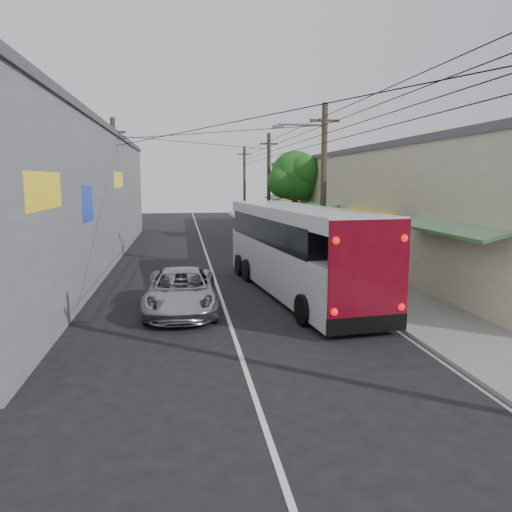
{
  "coord_description": "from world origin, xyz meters",
  "views": [
    {
      "loc": [
        -1.42,
        -9.94,
        4.48
      ],
      "look_at": [
        1.17,
        7.52,
        1.79
      ],
      "focal_mm": 35.0,
      "sensor_mm": 36.0,
      "label": 1
    }
  ],
  "objects_px": {
    "parked_suv": "(309,256)",
    "parked_car_far": "(263,231)",
    "pedestrian_near": "(323,250)",
    "pedestrian_far": "(357,251)",
    "jeepney": "(181,291)",
    "parked_car_mid": "(260,232)",
    "coach_bus": "(296,249)"
  },
  "relations": [
    {
      "from": "parked_suv",
      "to": "parked_car_far",
      "type": "bearing_deg",
      "value": 92.78
    },
    {
      "from": "parked_car_far",
      "to": "pedestrian_near",
      "type": "distance_m",
      "value": 12.88
    },
    {
      "from": "pedestrian_near",
      "to": "pedestrian_far",
      "type": "bearing_deg",
      "value": -166.87
    },
    {
      "from": "parked_suv",
      "to": "pedestrian_far",
      "type": "relative_size",
      "value": 4.32
    },
    {
      "from": "jeepney",
      "to": "pedestrian_far",
      "type": "distance_m",
      "value": 12.03
    },
    {
      "from": "jeepney",
      "to": "parked_car_mid",
      "type": "xyz_separation_m",
      "value": [
        5.61,
        18.18,
        0.07
      ]
    },
    {
      "from": "parked_suv",
      "to": "parked_car_mid",
      "type": "relative_size",
      "value": 1.3
    },
    {
      "from": "parked_car_mid",
      "to": "pedestrian_near",
      "type": "relative_size",
      "value": 2.6
    },
    {
      "from": "jeepney",
      "to": "pedestrian_far",
      "type": "height_order",
      "value": "pedestrian_far"
    },
    {
      "from": "coach_bus",
      "to": "parked_car_mid",
      "type": "relative_size",
      "value": 2.64
    },
    {
      "from": "coach_bus",
      "to": "parked_car_mid",
      "type": "height_order",
      "value": "coach_bus"
    },
    {
      "from": "pedestrian_near",
      "to": "parked_car_far",
      "type": "bearing_deg",
      "value": -91.21
    },
    {
      "from": "coach_bus",
      "to": "parked_car_mid",
      "type": "xyz_separation_m",
      "value": [
        1.12,
        16.08,
        -1.0
      ]
    },
    {
      "from": "jeepney",
      "to": "parked_car_far",
      "type": "bearing_deg",
      "value": 74.15
    },
    {
      "from": "coach_bus",
      "to": "jeepney",
      "type": "relative_size",
      "value": 2.36
    },
    {
      "from": "parked_suv",
      "to": "parked_car_mid",
      "type": "xyz_separation_m",
      "value": [
        -0.5,
        12.08,
        -0.08
      ]
    },
    {
      "from": "parked_suv",
      "to": "pedestrian_near",
      "type": "xyz_separation_m",
      "value": [
        0.98,
        1.08,
        0.14
      ]
    },
    {
      "from": "jeepney",
      "to": "pedestrian_far",
      "type": "relative_size",
      "value": 3.72
    },
    {
      "from": "pedestrian_near",
      "to": "parked_car_mid",
      "type": "bearing_deg",
      "value": -87.94
    },
    {
      "from": "parked_suv",
      "to": "parked_car_far",
      "type": "relative_size",
      "value": 1.5
    },
    {
      "from": "coach_bus",
      "to": "pedestrian_far",
      "type": "xyz_separation_m",
      "value": [
        4.61,
        5.76,
        -0.98
      ]
    },
    {
      "from": "jeepney",
      "to": "parked_car_mid",
      "type": "height_order",
      "value": "parked_car_mid"
    },
    {
      "from": "jeepney",
      "to": "parked_car_mid",
      "type": "distance_m",
      "value": 19.02
    },
    {
      "from": "parked_car_far",
      "to": "pedestrian_far",
      "type": "relative_size",
      "value": 2.88
    },
    {
      "from": "coach_bus",
      "to": "jeepney",
      "type": "distance_m",
      "value": 5.08
    },
    {
      "from": "parked_car_mid",
      "to": "pedestrian_far",
      "type": "xyz_separation_m",
      "value": [
        3.5,
        -10.32,
        0.03
      ]
    },
    {
      "from": "jeepney",
      "to": "parked_suv",
      "type": "relative_size",
      "value": 0.86
    },
    {
      "from": "coach_bus",
      "to": "parked_car_far",
      "type": "distance_m",
      "value": 18.02
    },
    {
      "from": "parked_car_far",
      "to": "coach_bus",
      "type": "bearing_deg",
      "value": -87.67
    },
    {
      "from": "jeepney",
      "to": "parked_car_mid",
      "type": "relative_size",
      "value": 1.12
    },
    {
      "from": "coach_bus",
      "to": "parked_suv",
      "type": "height_order",
      "value": "coach_bus"
    },
    {
      "from": "coach_bus",
      "to": "parked_car_far",
      "type": "xyz_separation_m",
      "value": [
        1.61,
        17.91,
        -1.13
      ]
    }
  ]
}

